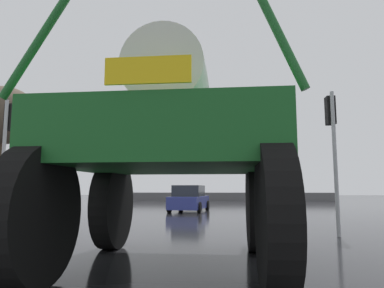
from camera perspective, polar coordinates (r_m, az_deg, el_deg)
name	(u,v)px	position (r m, az deg, el deg)	size (l,w,h in m)	color
ground_plane	(198,217)	(16.93, 1.00, -11.70)	(120.00, 120.00, 0.00)	black
oversize_sprayer	(172,151)	(6.34, -3.28, -1.21)	(4.25, 5.16, 4.27)	black
sedan_ahead	(189,199)	(21.09, -0.45, -8.88)	(2.27, 4.28, 1.52)	navy
traffic_signal_near_left	(8,135)	(12.60, -27.56, 1.24)	(0.24, 0.54, 4.11)	#A8AAAF
traffic_signal_near_right	(332,130)	(11.12, 21.63, 2.07)	(0.24, 0.54, 4.14)	#A8AAAF
bare_tree_left	(3,116)	(18.06, -28.16, 3.98)	(3.05, 3.05, 5.90)	#473828
roadside_barrier	(212,197)	(39.56, 3.25, -8.48)	(26.35, 0.24, 0.90)	#59595B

